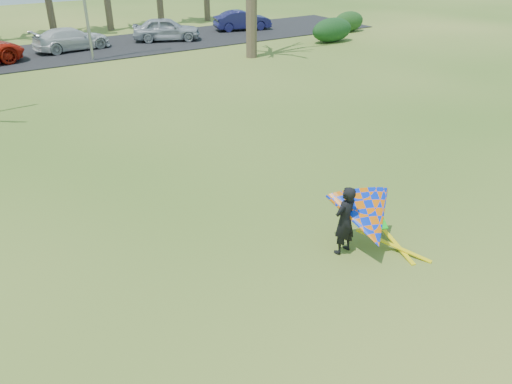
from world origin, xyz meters
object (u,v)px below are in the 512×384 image
car_3 (72,39)px  kite_flyer (365,219)px  car_4 (166,29)px  car_5 (242,20)px

car_3 → kite_flyer: size_ratio=1.88×
car_3 → car_4: car_4 is taller
car_3 → kite_flyer: (-0.17, -25.28, 0.13)m
car_3 → car_4: size_ratio=1.04×
car_3 → car_4: bearing=-100.7°
car_4 → kite_flyer: 25.63m
car_4 → car_5: (6.24, 0.68, -0.06)m
car_4 → car_5: size_ratio=1.06×
car_4 → car_3: bearing=109.3°
car_3 → kite_flyer: bearing=172.8°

